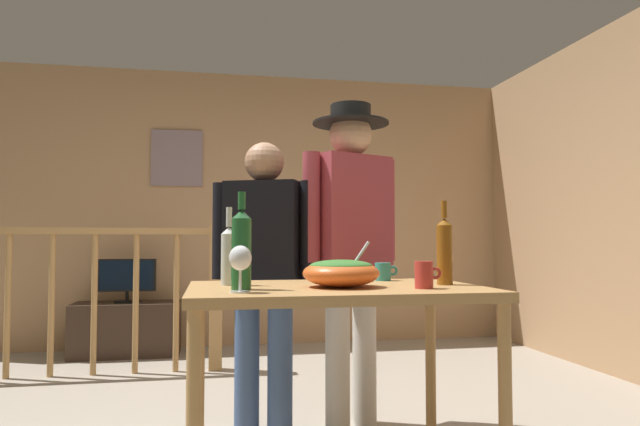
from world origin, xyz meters
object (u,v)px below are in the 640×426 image
serving_table (335,307)px  wine_glass (240,260)px  salad_bowl (341,272)px  person_standing_left (264,262)px  framed_picture (177,158)px  wine_bottle_green (241,248)px  flat_screen_tv (127,277)px  wine_bottle_amber (445,250)px  wine_bottle_clear (229,254)px  mug_teal (383,272)px  tv_console (127,329)px  stair_railing (103,285)px  mug_red (424,275)px  person_standing_right (351,231)px

serving_table → wine_glass: 0.50m
salad_bowl → person_standing_left: size_ratio=0.21×
framed_picture → wine_bottle_green: (0.45, -3.25, -0.80)m
wine_glass → wine_bottle_green: bearing=85.6°
flat_screen_tv → wine_bottle_amber: (1.70, -2.86, 0.27)m
person_standing_left → serving_table: bearing=132.3°
wine_bottle_green → salad_bowl: bearing=5.2°
wine_glass → wine_bottle_green: 0.14m
wine_bottle_green → wine_bottle_clear: (-0.04, 0.21, -0.03)m
mug_teal → wine_bottle_clear: bearing=-168.9°
tv_console → wine_bottle_green: bearing=-74.2°
tv_console → mug_teal: size_ratio=8.14×
wine_bottle_green → stair_railing: bearing=112.0°
flat_screen_tv → salad_bowl: bearing=-66.8°
framed_picture → wine_bottle_green: size_ratio=1.41×
serving_table → mug_red: bearing=-31.0°
person_standing_left → person_standing_right: bearing=-156.7°
flat_screen_tv → serving_table: (1.23, -2.83, 0.04)m
tv_console → wine_bottle_green: (0.84, -2.96, 0.74)m
tv_console → wine_bottle_clear: 2.94m
framed_picture → wine_glass: bearing=-82.6°
person_standing_left → person_standing_right: 0.50m
tv_console → serving_table: 3.15m
framed_picture → person_standing_left: bearing=-76.2°
flat_screen_tv → person_standing_right: (1.46, -2.15, 0.36)m
framed_picture → person_standing_left: (0.61, -2.47, -0.89)m
flat_screen_tv → wine_bottle_green: bearing=-74.0°
stair_railing → serving_table: stair_railing is taller
tv_console → wine_bottle_green: wine_bottle_green is taller
mug_teal → salad_bowl: bearing=-130.8°
wine_bottle_green → mug_red: (0.70, -0.09, -0.11)m
tv_console → mug_teal: bearing=-59.8°
stair_railing → wine_bottle_amber: size_ratio=6.91×
wine_bottle_amber → person_standing_right: bearing=108.3°
wine_glass → wine_bottle_amber: bearing=13.4°
tv_console → person_standing_right: 2.75m
wine_bottle_green → mug_red: 0.72m
flat_screen_tv → wine_bottle_clear: bearing=-73.6°
framed_picture → person_standing_right: framed_picture is taller
flat_screen_tv → person_standing_right: size_ratio=0.28×
serving_table → wine_bottle_amber: bearing=-3.0°
framed_picture → serving_table: (0.84, -3.15, -1.05)m
mug_red → mug_teal: mug_red is taller
wine_bottle_clear → mug_red: wine_bottle_clear is taller
flat_screen_tv → mug_red: mug_red is taller
wine_bottle_green → mug_teal: (0.67, 0.36, -0.12)m
mug_red → person_standing_right: bearing=95.2°
wine_glass → wine_bottle_clear: 0.35m
wine_bottle_amber → person_standing_left: (-0.70, 0.71, -0.07)m
flat_screen_tv → wine_bottle_green: size_ratio=1.30×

